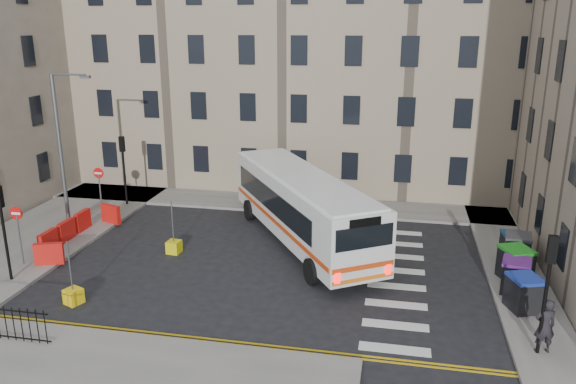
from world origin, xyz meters
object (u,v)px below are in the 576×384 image
(wheelie_bin_d, at_px, (517,249))
(bollard_chevron, at_px, (73,296))
(wheelie_bin_a, at_px, (524,293))
(wheelie_bin_e, at_px, (512,245))
(bollard_yellow, at_px, (174,247))
(bus, at_px, (302,205))
(wheelie_bin_b, at_px, (515,276))
(wheelie_bin_c, at_px, (515,264))
(pedestrian, at_px, (545,326))
(streetlamp, at_px, (60,151))

(wheelie_bin_d, distance_m, bollard_chevron, 18.93)
(wheelie_bin_a, distance_m, bollard_chevron, 17.27)
(wheelie_bin_e, relative_size, bollard_yellow, 1.91)
(bus, relative_size, wheelie_bin_b, 8.46)
(wheelie_bin_c, relative_size, bollard_yellow, 2.67)
(wheelie_bin_a, height_order, wheelie_bin_d, wheelie_bin_d)
(wheelie_bin_a, xyz_separation_m, wheelie_bin_b, (-0.04, 1.50, 0.01))
(bollard_yellow, bearing_deg, wheelie_bin_e, 8.59)
(bus, relative_size, pedestrian, 6.34)
(streetlamp, bearing_deg, wheelie_bin_e, 1.83)
(wheelie_bin_e, relative_size, pedestrian, 0.60)
(wheelie_bin_a, distance_m, wheelie_bin_c, 2.69)
(pedestrian, height_order, bollard_chevron, pedestrian)
(wheelie_bin_c, bearing_deg, wheelie_bin_a, -116.48)
(wheelie_bin_a, distance_m, wheelie_bin_b, 1.50)
(streetlamp, bearing_deg, bus, 3.97)
(bus, bearing_deg, pedestrian, -73.77)
(pedestrian, distance_m, bollard_chevron, 17.14)
(wheelie_bin_e, bearing_deg, wheelie_bin_d, -92.96)
(streetlamp, xyz_separation_m, wheelie_bin_c, (21.84, -1.82, -3.48))
(wheelie_bin_e, height_order, bollard_chevron, wheelie_bin_e)
(wheelie_bin_a, height_order, pedestrian, pedestrian)
(wheelie_bin_c, distance_m, wheelie_bin_d, 1.70)
(wheelie_bin_c, height_order, wheelie_bin_d, same)
(bus, relative_size, wheelie_bin_a, 8.08)
(wheelie_bin_e, bearing_deg, bus, 171.96)
(streetlamp, height_order, bus, streetlamp)
(pedestrian, bearing_deg, wheelie_bin_e, -105.34)
(bus, bearing_deg, bollard_chevron, -166.30)
(wheelie_bin_d, xyz_separation_m, wheelie_bin_e, (-0.06, 0.87, -0.13))
(wheelie_bin_d, height_order, bollard_chevron, wheelie_bin_d)
(bus, distance_m, pedestrian, 12.60)
(streetlamp, bearing_deg, pedestrian, -18.85)
(wheelie_bin_d, bearing_deg, bollard_yellow, -166.17)
(wheelie_bin_d, bearing_deg, streetlamp, -172.02)
(wheelie_bin_e, bearing_deg, bollard_yellow, -178.60)
(bus, height_order, wheelie_bin_c, bus)
(wheelie_bin_a, height_order, wheelie_bin_c, wheelie_bin_c)
(bollard_chevron, bearing_deg, bollard_yellow, 70.92)
(streetlamp, distance_m, wheelie_bin_e, 22.44)
(bus, bearing_deg, wheelie_bin_e, -33.46)
(wheelie_bin_b, xyz_separation_m, wheelie_bin_c, (0.21, 1.19, 0.03))
(wheelie_bin_a, distance_m, wheelie_bin_e, 5.24)
(wheelie_bin_c, height_order, wheelie_bin_e, wheelie_bin_c)
(wheelie_bin_b, distance_m, bollard_chevron, 17.52)
(wheelie_bin_a, distance_m, bollard_yellow, 15.42)
(wheelie_bin_a, bearing_deg, bollard_chevron, 169.28)
(wheelie_bin_d, distance_m, pedestrian, 7.27)
(streetlamp, distance_m, wheelie_bin_d, 22.47)
(wheelie_bin_a, bearing_deg, wheelie_bin_d, 63.51)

